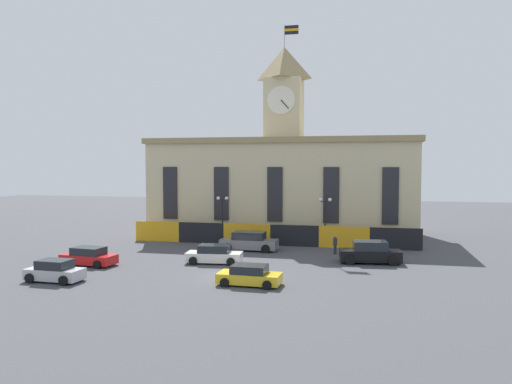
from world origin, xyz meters
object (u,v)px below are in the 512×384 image
object	(u,v)px
car_yellow_coupe	(249,276)
car_black_suv	(370,253)
street_lamp_far_left	(222,209)
car_red_sedan	(89,257)
car_gray_pickup	(249,242)
car_silver_hatch	(55,271)
car_white_taxi	(214,255)
pedestrian	(335,244)
street_lamp_right	(325,211)

from	to	relation	value
car_yellow_coupe	car_black_suv	distance (m)	12.28
car_black_suv	street_lamp_far_left	bearing A→B (deg)	-33.62
car_red_sedan	car_gray_pickup	world-z (taller)	car_gray_pickup
car_yellow_coupe	car_silver_hatch	xyz separation A→B (m)	(-13.30, -1.93, 0.07)
street_lamp_far_left	car_black_suv	xyz separation A→B (m)	(14.83, -7.72, -2.64)
car_white_taxi	car_yellow_coupe	bearing A→B (deg)	-60.73
car_red_sedan	car_white_taxi	xyz separation A→B (m)	(9.55, 2.97, 0.02)
car_yellow_coupe	pedestrian	size ratio (longest dim) A/B	2.50
car_white_taxi	street_lamp_far_left	bearing A→B (deg)	97.65
car_yellow_coupe	car_red_sedan	xyz separation A→B (m)	(-14.06, 3.58, 0.05)
car_yellow_coupe	car_black_suv	xyz separation A→B (m)	(7.88, 9.42, 0.20)
car_gray_pickup	pedestrian	bearing A→B (deg)	-0.17
street_lamp_right	car_red_sedan	xyz separation A→B (m)	(-17.63, -13.56, -2.81)
car_silver_hatch	pedestrian	distance (m)	23.45
car_black_suv	car_gray_pickup	bearing A→B (deg)	-24.41
car_yellow_coupe	pedestrian	world-z (taller)	pedestrian
car_yellow_coupe	car_white_taxi	xyz separation A→B (m)	(-4.51, 6.54, 0.07)
car_yellow_coupe	car_white_taxi	size ratio (longest dim) A/B	0.92
street_lamp_right	car_red_sedan	world-z (taller)	street_lamp_right
car_white_taxi	car_black_suv	bearing A→B (deg)	7.76
car_yellow_coupe	car_silver_hatch	size ratio (longest dim) A/B	1.07
car_white_taxi	car_silver_hatch	world-z (taller)	same
street_lamp_right	street_lamp_far_left	bearing A→B (deg)	180.00
street_lamp_far_left	street_lamp_right	size ratio (longest dim) A/B	1.00
car_white_taxi	car_gray_pickup	size ratio (longest dim) A/B	0.87
street_lamp_right	car_yellow_coupe	xyz separation A→B (m)	(-3.57, -17.14, -2.86)
pedestrian	car_gray_pickup	bearing A→B (deg)	17.58
street_lamp_far_left	car_yellow_coupe	xyz separation A→B (m)	(6.95, -17.14, -2.84)
street_lamp_right	car_gray_pickup	size ratio (longest dim) A/B	0.89
car_yellow_coupe	car_gray_pickup	size ratio (longest dim) A/B	0.80
street_lamp_far_left	car_black_suv	distance (m)	16.92
car_silver_hatch	car_white_taxi	bearing A→B (deg)	-133.83
car_black_suv	street_lamp_right	bearing A→B (deg)	-66.97
car_black_suv	car_gray_pickup	size ratio (longest dim) A/B	0.95
car_red_sedan	car_silver_hatch	xyz separation A→B (m)	(0.76, -5.51, 0.02)
car_red_sedan	car_black_suv	world-z (taller)	car_black_suv
car_red_sedan	car_white_taxi	bearing A→B (deg)	23.17
street_lamp_right	pedestrian	world-z (taller)	street_lamp_right
car_gray_pickup	car_silver_hatch	distance (m)	18.12
car_yellow_coupe	car_silver_hatch	world-z (taller)	car_silver_hatch
car_silver_hatch	street_lamp_far_left	bearing A→B (deg)	-106.21
car_red_sedan	pedestrian	size ratio (longest dim) A/B	2.68
car_silver_hatch	pedestrian	size ratio (longest dim) A/B	2.33
street_lamp_right	car_black_suv	xyz separation A→B (m)	(4.31, -7.72, -2.65)
car_white_taxi	pedestrian	size ratio (longest dim) A/B	2.73
car_silver_hatch	car_red_sedan	bearing A→B (deg)	-79.99
car_yellow_coupe	car_red_sedan	world-z (taller)	car_red_sedan
street_lamp_right	car_yellow_coupe	size ratio (longest dim) A/B	1.12
street_lamp_far_left	car_gray_pickup	world-z (taller)	street_lamp_far_left
car_yellow_coupe	pedestrian	xyz separation A→B (m)	(4.83, 12.93, 0.30)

